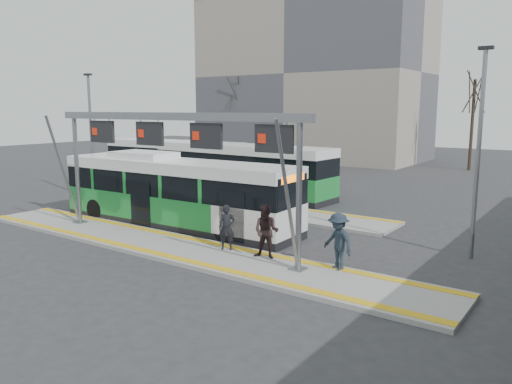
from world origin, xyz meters
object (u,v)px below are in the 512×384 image
hero_bus (176,193)px  passenger_b (266,232)px  passenger_a (227,227)px  gantry (169,140)px  passenger_c (338,241)px

hero_bus → passenger_b: (6.63, -2.17, -0.44)m
passenger_a → passenger_b: passenger_b is taller
gantry → passenger_a: 4.10m
passenger_b → passenger_c: bearing=-7.7°
gantry → passenger_a: size_ratio=7.51×
gantry → passenger_c: size_ratio=6.72×
hero_bus → passenger_c: bearing=-13.4°
hero_bus → passenger_a: (4.79, -2.15, -0.55)m
passenger_c → gantry: bearing=-151.3°
passenger_b → passenger_a: bearing=164.6°
gantry → passenger_a: gantry is taller
passenger_a → passenger_c: 4.54m
passenger_a → passenger_c: bearing=-29.7°
passenger_b → passenger_c: size_ratio=1.01×
hero_bus → passenger_c: (9.32, -1.85, -0.45)m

